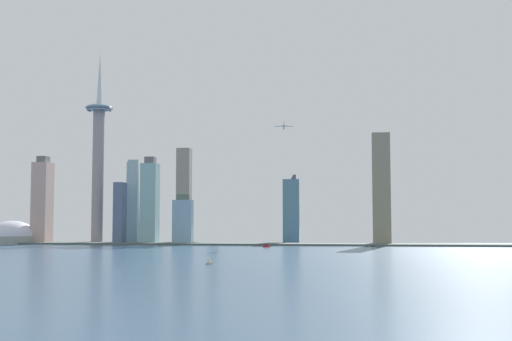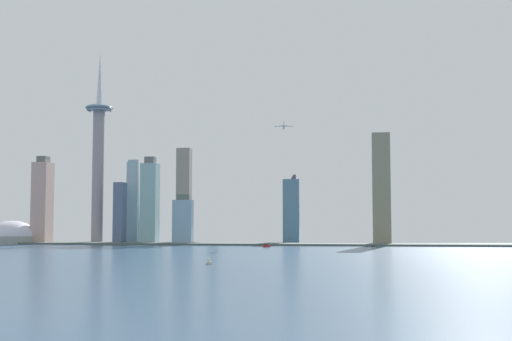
{
  "view_description": "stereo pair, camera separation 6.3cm",
  "coord_description": "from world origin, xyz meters",
  "px_view_note": "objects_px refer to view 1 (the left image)",
  "views": [
    {
      "loc": [
        151.7,
        -414.33,
        32.08
      ],
      "look_at": [
        14.33,
        498.1,
        102.84
      ],
      "focal_mm": 46.82,
      "sensor_mm": 36.0,
      "label": 1
    },
    {
      "loc": [
        151.77,
        -414.32,
        32.08
      ],
      "look_at": [
        14.33,
        498.1,
        102.84
      ],
      "focal_mm": 46.82,
      "sensor_mm": 36.0,
      "label": 2
    }
  ],
  "objects_px": {
    "boat_1": "(267,246)",
    "skyscraper_3": "(291,210)",
    "skyscraper_1": "(381,189)",
    "observation_tower": "(98,153)",
    "skyscraper_0": "(214,194)",
    "stadium_dome": "(12,237)",
    "skyscraper_8": "(184,196)",
    "boat_0": "(209,262)",
    "skyscraper_7": "(183,221)",
    "skyscraper_5": "(42,202)",
    "airplane": "(284,127)",
    "skyscraper_4": "(134,200)",
    "skyscraper_9": "(150,202)",
    "boat_2": "(373,247)",
    "skyscraper_2": "(158,191)",
    "skyscraper_6": "(120,213)"
  },
  "relations": [
    {
      "from": "skyscraper_7",
      "to": "boat_0",
      "type": "height_order",
      "value": "skyscraper_7"
    },
    {
      "from": "boat_2",
      "to": "skyscraper_1",
      "type": "bearing_deg",
      "value": -173.6
    },
    {
      "from": "skyscraper_5",
      "to": "airplane",
      "type": "bearing_deg",
      "value": 1.9
    },
    {
      "from": "skyscraper_2",
      "to": "skyscraper_6",
      "type": "xyz_separation_m",
      "value": [
        -35.12,
        -70.83,
        -35.56
      ]
    },
    {
      "from": "skyscraper_5",
      "to": "airplane",
      "type": "xyz_separation_m",
      "value": [
        353.79,
        11.71,
        104.39
      ]
    },
    {
      "from": "boat_0",
      "to": "skyscraper_7",
      "type": "bearing_deg",
      "value": -21.03
    },
    {
      "from": "skyscraper_1",
      "to": "boat_2",
      "type": "distance_m",
      "value": 139.99
    },
    {
      "from": "stadium_dome",
      "to": "skyscraper_3",
      "type": "bearing_deg",
      "value": 13.14
    },
    {
      "from": "skyscraper_8",
      "to": "boat_0",
      "type": "distance_m",
      "value": 487.45
    },
    {
      "from": "skyscraper_1",
      "to": "skyscraper_0",
      "type": "bearing_deg",
      "value": 165.52
    },
    {
      "from": "skyscraper_4",
      "to": "skyscraper_9",
      "type": "height_order",
      "value": "skyscraper_4"
    },
    {
      "from": "observation_tower",
      "to": "boat_2",
      "type": "distance_m",
      "value": 434.45
    },
    {
      "from": "skyscraper_7",
      "to": "boat_1",
      "type": "distance_m",
      "value": 147.22
    },
    {
      "from": "airplane",
      "to": "skyscraper_5",
      "type": "bearing_deg",
      "value": 85.44
    },
    {
      "from": "skyscraper_2",
      "to": "skyscraper_3",
      "type": "distance_m",
      "value": 210.03
    },
    {
      "from": "skyscraper_0",
      "to": "skyscraper_7",
      "type": "bearing_deg",
      "value": -104.25
    },
    {
      "from": "observation_tower",
      "to": "stadium_dome",
      "type": "distance_m",
      "value": 173.19
    },
    {
      "from": "skyscraper_4",
      "to": "airplane",
      "type": "relative_size",
      "value": 4.79
    },
    {
      "from": "skyscraper_5",
      "to": "skyscraper_9",
      "type": "distance_m",
      "value": 160.2
    },
    {
      "from": "skyscraper_9",
      "to": "boat_1",
      "type": "relative_size",
      "value": 8.52
    },
    {
      "from": "skyscraper_8",
      "to": "boat_0",
      "type": "bearing_deg",
      "value": -72.96
    },
    {
      "from": "observation_tower",
      "to": "boat_0",
      "type": "relative_size",
      "value": 43.64
    },
    {
      "from": "stadium_dome",
      "to": "skyscraper_7",
      "type": "height_order",
      "value": "skyscraper_7"
    },
    {
      "from": "stadium_dome",
      "to": "skyscraper_9",
      "type": "bearing_deg",
      "value": 5.12
    },
    {
      "from": "skyscraper_5",
      "to": "skyscraper_6",
      "type": "relative_size",
      "value": 1.44
    },
    {
      "from": "skyscraper_1",
      "to": "skyscraper_5",
      "type": "bearing_deg",
      "value": -177.99
    },
    {
      "from": "observation_tower",
      "to": "skyscraper_1",
      "type": "xyz_separation_m",
      "value": [
        411.47,
        -2.3,
        -56.59
      ]
    },
    {
      "from": "skyscraper_1",
      "to": "skyscraper_6",
      "type": "height_order",
      "value": "skyscraper_1"
    },
    {
      "from": "observation_tower",
      "to": "skyscraper_2",
      "type": "distance_m",
      "value": 110.07
    },
    {
      "from": "observation_tower",
      "to": "skyscraper_4",
      "type": "bearing_deg",
      "value": 32.16
    },
    {
      "from": "skyscraper_1",
      "to": "observation_tower",
      "type": "bearing_deg",
      "value": 179.68
    },
    {
      "from": "boat_1",
      "to": "skyscraper_3",
      "type": "bearing_deg",
      "value": -169.18
    },
    {
      "from": "skyscraper_6",
      "to": "boat_0",
      "type": "xyz_separation_m",
      "value": [
        229.68,
        -434.5,
        -42.7
      ]
    },
    {
      "from": "skyscraper_5",
      "to": "skyscraper_8",
      "type": "relative_size",
      "value": 0.91
    },
    {
      "from": "skyscraper_4",
      "to": "boat_2",
      "type": "distance_m",
      "value": 385.82
    },
    {
      "from": "skyscraper_3",
      "to": "boat_2",
      "type": "bearing_deg",
      "value": -57.71
    },
    {
      "from": "skyscraper_0",
      "to": "stadium_dome",
      "type": "bearing_deg",
      "value": -161.98
    },
    {
      "from": "skyscraper_4",
      "to": "skyscraper_8",
      "type": "xyz_separation_m",
      "value": [
        80.4,
        -9.7,
        5.68
      ]
    },
    {
      "from": "skyscraper_6",
      "to": "skyscraper_0",
      "type": "bearing_deg",
      "value": 29.59
    },
    {
      "from": "skyscraper_2",
      "to": "boat_1",
      "type": "distance_m",
      "value": 262.97
    },
    {
      "from": "skyscraper_0",
      "to": "skyscraper_9",
      "type": "distance_m",
      "value": 107.85
    },
    {
      "from": "skyscraper_6",
      "to": "boat_2",
      "type": "relative_size",
      "value": 6.51
    },
    {
      "from": "skyscraper_4",
      "to": "observation_tower",
      "type": "bearing_deg",
      "value": -147.84
    },
    {
      "from": "boat_1",
      "to": "airplane",
      "type": "relative_size",
      "value": 0.52
    },
    {
      "from": "skyscraper_6",
      "to": "airplane",
      "type": "xyz_separation_m",
      "value": [
        239.47,
        0.38,
        120.87
      ]
    },
    {
      "from": "skyscraper_1",
      "to": "boat_2",
      "type": "height_order",
      "value": "skyscraper_1"
    },
    {
      "from": "skyscraper_3",
      "to": "airplane",
      "type": "relative_size",
      "value": 3.62
    },
    {
      "from": "skyscraper_6",
      "to": "skyscraper_7",
      "type": "distance_m",
      "value": 103.46
    },
    {
      "from": "stadium_dome",
      "to": "boat_1",
      "type": "height_order",
      "value": "stadium_dome"
    },
    {
      "from": "stadium_dome",
      "to": "skyscraper_4",
      "type": "xyz_separation_m",
      "value": [
        163.17,
        57.14,
        54.39
      ]
    }
  ]
}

